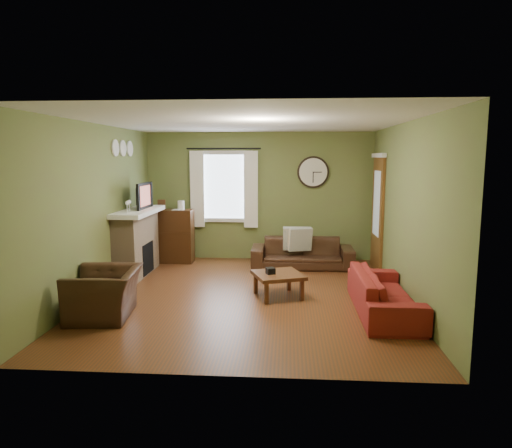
# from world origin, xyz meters

# --- Properties ---
(floor) EXTENTS (4.60, 5.20, 0.00)m
(floor) POSITION_xyz_m (0.00, 0.00, 0.00)
(floor) COLOR #5B3119
(floor) RESTS_ON ground
(ceiling) EXTENTS (4.60, 5.20, 0.00)m
(ceiling) POSITION_xyz_m (0.00, 0.00, 2.60)
(ceiling) COLOR white
(ceiling) RESTS_ON ground
(wall_left) EXTENTS (0.00, 5.20, 2.60)m
(wall_left) POSITION_xyz_m (-2.30, 0.00, 1.30)
(wall_left) COLOR olive
(wall_left) RESTS_ON ground
(wall_right) EXTENTS (0.00, 5.20, 2.60)m
(wall_right) POSITION_xyz_m (2.30, 0.00, 1.30)
(wall_right) COLOR olive
(wall_right) RESTS_ON ground
(wall_back) EXTENTS (4.60, 0.00, 2.60)m
(wall_back) POSITION_xyz_m (0.00, 2.60, 1.30)
(wall_back) COLOR olive
(wall_back) RESTS_ON ground
(wall_front) EXTENTS (4.60, 0.00, 2.60)m
(wall_front) POSITION_xyz_m (0.00, -2.60, 1.30)
(wall_front) COLOR olive
(wall_front) RESTS_ON ground
(fireplace) EXTENTS (0.40, 1.40, 1.10)m
(fireplace) POSITION_xyz_m (-2.10, 1.15, 0.55)
(fireplace) COLOR tan
(fireplace) RESTS_ON floor
(firebox) EXTENTS (0.04, 0.60, 0.55)m
(firebox) POSITION_xyz_m (-1.91, 1.15, 0.30)
(firebox) COLOR black
(firebox) RESTS_ON fireplace
(mantel) EXTENTS (0.58, 1.60, 0.08)m
(mantel) POSITION_xyz_m (-2.07, 1.15, 1.14)
(mantel) COLOR white
(mantel) RESTS_ON fireplace
(tv) EXTENTS (0.08, 0.60, 0.35)m
(tv) POSITION_xyz_m (-2.05, 1.30, 1.35)
(tv) COLOR black
(tv) RESTS_ON mantel
(tv_screen) EXTENTS (0.02, 0.62, 0.36)m
(tv_screen) POSITION_xyz_m (-1.97, 1.30, 1.41)
(tv_screen) COLOR #994C3F
(tv_screen) RESTS_ON mantel
(medallion_left) EXTENTS (0.28, 0.28, 0.03)m
(medallion_left) POSITION_xyz_m (-2.28, 0.80, 2.25)
(medallion_left) COLOR white
(medallion_left) RESTS_ON wall_left
(medallion_mid) EXTENTS (0.28, 0.28, 0.03)m
(medallion_mid) POSITION_xyz_m (-2.28, 1.15, 2.25)
(medallion_mid) COLOR white
(medallion_mid) RESTS_ON wall_left
(medallion_right) EXTENTS (0.28, 0.28, 0.03)m
(medallion_right) POSITION_xyz_m (-2.28, 1.50, 2.25)
(medallion_right) COLOR white
(medallion_right) RESTS_ON wall_left
(window_pane) EXTENTS (1.00, 0.02, 1.30)m
(window_pane) POSITION_xyz_m (-0.70, 2.58, 1.50)
(window_pane) COLOR silver
(window_pane) RESTS_ON wall_back
(curtain_rod) EXTENTS (0.03, 0.03, 1.50)m
(curtain_rod) POSITION_xyz_m (-0.70, 2.48, 2.27)
(curtain_rod) COLOR black
(curtain_rod) RESTS_ON wall_back
(curtain_left) EXTENTS (0.28, 0.04, 1.55)m
(curtain_left) POSITION_xyz_m (-1.25, 2.48, 1.45)
(curtain_left) COLOR white
(curtain_left) RESTS_ON wall_back
(curtain_right) EXTENTS (0.28, 0.04, 1.55)m
(curtain_right) POSITION_xyz_m (-0.15, 2.48, 1.45)
(curtain_right) COLOR white
(curtain_right) RESTS_ON wall_back
(wall_clock) EXTENTS (0.64, 0.06, 0.64)m
(wall_clock) POSITION_xyz_m (1.10, 2.55, 1.80)
(wall_clock) COLOR white
(wall_clock) RESTS_ON wall_back
(door) EXTENTS (0.05, 0.90, 2.10)m
(door) POSITION_xyz_m (2.27, 1.85, 1.05)
(door) COLOR brown
(door) RESTS_ON floor
(bookshelf) EXTENTS (0.90, 0.38, 1.06)m
(bookshelf) POSITION_xyz_m (-1.74, 2.16, 0.53)
(bookshelf) COLOR #361D0C
(bookshelf) RESTS_ON floor
(book) EXTENTS (0.16, 0.21, 0.02)m
(book) POSITION_xyz_m (-1.66, 2.06, 0.96)
(book) COLOR #4D2B17
(book) RESTS_ON bookshelf
(sofa_brown) EXTENTS (1.93, 0.75, 0.56)m
(sofa_brown) POSITION_xyz_m (0.88, 1.89, 0.28)
(sofa_brown) COLOR #321D12
(sofa_brown) RESTS_ON floor
(pillow_left) EXTENTS (0.45, 0.15, 0.44)m
(pillow_left) POSITION_xyz_m (0.74, 1.94, 0.55)
(pillow_left) COLOR #A1A59A
(pillow_left) RESTS_ON sofa_brown
(pillow_right) EXTENTS (0.46, 0.26, 0.44)m
(pillow_right) POSITION_xyz_m (0.84, 1.88, 0.55)
(pillow_right) COLOR #A1A59A
(pillow_right) RESTS_ON sofa_brown
(sofa_red) EXTENTS (0.74, 1.88, 0.55)m
(sofa_red) POSITION_xyz_m (1.91, -0.63, 0.27)
(sofa_red) COLOR maroon
(sofa_red) RESTS_ON floor
(armchair) EXTENTS (0.96, 1.07, 0.63)m
(armchair) POSITION_xyz_m (-1.80, -1.05, 0.32)
(armchair) COLOR #321D12
(armchair) RESTS_ON floor
(coffee_table) EXTENTS (0.88, 0.88, 0.36)m
(coffee_table) POSITION_xyz_m (0.47, -0.02, 0.18)
(coffee_table) COLOR #4D2B17
(coffee_table) RESTS_ON floor
(tissue_box) EXTENTS (0.16, 0.16, 0.09)m
(tissue_box) POSITION_xyz_m (0.35, -0.07, 0.40)
(tissue_box) COLOR black
(tissue_box) RESTS_ON coffee_table
(wine_glass_a) EXTENTS (0.07, 0.07, 0.20)m
(wine_glass_a) POSITION_xyz_m (-2.05, 0.61, 1.28)
(wine_glass_a) COLOR white
(wine_glass_a) RESTS_ON mantel
(wine_glass_b) EXTENTS (0.07, 0.07, 0.21)m
(wine_glass_b) POSITION_xyz_m (-2.05, 0.71, 1.28)
(wine_glass_b) COLOR white
(wine_glass_b) RESTS_ON mantel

